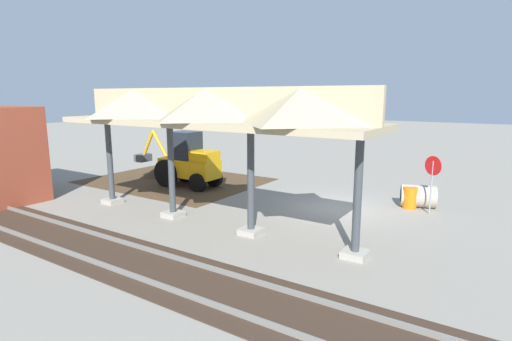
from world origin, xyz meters
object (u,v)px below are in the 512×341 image
at_px(backhoe, 187,162).
at_px(concrete_pipe, 418,196).
at_px(stop_sign, 433,172).
at_px(traffic_barrel, 410,198).

height_order(backhoe, concrete_pipe, backhoe).
bearing_deg(concrete_pipe, backhoe, 11.95).
distance_m(stop_sign, backhoe, 11.56).
bearing_deg(stop_sign, traffic_barrel, -24.34).
relative_size(backhoe, concrete_pipe, 3.34).
height_order(concrete_pipe, traffic_barrel, concrete_pipe).
bearing_deg(traffic_barrel, stop_sign, 155.66).
distance_m(backhoe, concrete_pipe, 11.12).
height_order(stop_sign, traffic_barrel, stop_sign).
xyz_separation_m(backhoe, traffic_barrel, (-10.60, -1.90, -0.81)).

